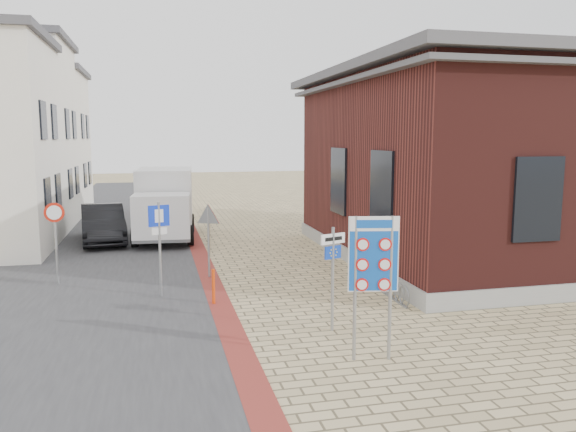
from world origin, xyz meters
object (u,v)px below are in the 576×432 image
sedan (103,223)px  bollard (213,287)px  essen_sign (333,263)px  box_truck (165,203)px  border_sign (373,257)px  parking_sign (159,232)px

sedan → bollard: 10.65m
essen_sign → bollard: bearing=112.9°
box_truck → bollard: box_truck is taller
sedan → border_sign: bearing=-73.6°
sedan → essen_sign: size_ratio=2.00×
parking_sign → sedan: bearing=87.8°
sedan → bollard: bearing=-77.2°
parking_sign → bollard: parking_sign is taller
box_truck → border_sign: bearing=-71.8°
box_truck → border_sign: size_ratio=2.04×
sedan → parking_sign: size_ratio=1.82×
box_truck → parking_sign: box_truck is taller
parking_sign → bollard: (1.34, -1.05, -1.33)m
border_sign → parking_sign: bearing=137.3°
sedan → parking_sign: (2.25, -8.97, 1.02)m
bollard → parking_sign: bearing=141.9°
essen_sign → box_truck: bearing=85.4°
border_sign → essen_sign: border_sign is taller
box_truck → bollard: 10.43m
essen_sign → bollard: 3.76m
essen_sign → border_sign: bearing=-102.0°
box_truck → parking_sign: 9.28m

